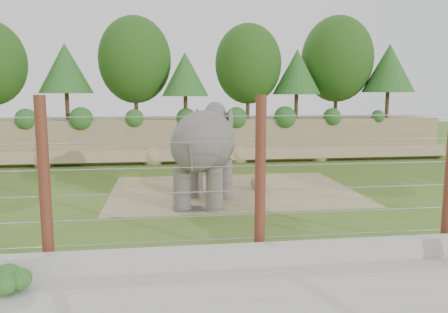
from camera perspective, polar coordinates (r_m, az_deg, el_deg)
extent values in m
plane|color=#42691E|center=(15.37, 1.01, -6.97)|extent=(90.00, 90.00, 0.00)
cube|color=#9B8260|center=(27.90, -3.06, 2.48)|extent=(30.00, 4.00, 2.50)
cube|color=#9B8260|center=(25.73, -2.62, -0.02)|extent=(30.00, 1.37, 1.07)
cylinder|color=#3F2B19|center=(27.77, -19.78, 6.20)|extent=(0.24, 0.24, 1.58)
sphere|color=#1A4310|center=(27.80, -20.00, 10.60)|extent=(3.60, 3.60, 3.60)
cylinder|color=#3F2B19|center=(27.72, -11.42, 6.88)|extent=(0.24, 0.24, 1.92)
sphere|color=#1A4310|center=(27.79, -11.58, 12.27)|extent=(4.40, 4.40, 4.40)
cylinder|color=#3F2B19|center=(26.51, -5.04, 6.39)|extent=(0.24, 0.24, 1.40)
sphere|color=#1A4310|center=(26.52, -5.09, 10.49)|extent=(3.20, 3.20, 3.20)
cylinder|color=#3F2B19|center=(27.97, 3.12, 6.93)|extent=(0.24, 0.24, 1.82)
sphere|color=#1A4310|center=(28.03, 3.16, 11.98)|extent=(4.16, 4.16, 4.16)
cylinder|color=#3F2B19|center=(28.12, 9.41, 6.52)|extent=(0.24, 0.24, 1.50)
sphere|color=#1A4310|center=(28.14, 9.51, 10.68)|extent=(3.44, 3.44, 3.44)
cylinder|color=#3F2B19|center=(30.06, 14.37, 6.97)|extent=(0.24, 0.24, 2.03)
sphere|color=#1A4310|center=(30.14, 14.56, 12.21)|extent=(4.64, 4.64, 4.64)
cylinder|color=#3F2B19|center=(30.25, 20.52, 6.35)|extent=(0.24, 0.24, 1.64)
sphere|color=#1A4310|center=(30.28, 20.73, 10.57)|extent=(3.76, 3.76, 3.76)
cube|color=#91835D|center=(18.32, 1.13, -4.45)|extent=(10.00, 7.00, 0.02)
cube|color=#262628|center=(15.39, -4.59, -6.84)|extent=(1.00, 0.60, 0.03)
sphere|color=gray|center=(18.41, 4.44, -3.39)|extent=(0.63, 0.63, 0.63)
cube|color=#B8B5AA|center=(10.62, 5.24, -12.64)|extent=(26.00, 0.35, 0.50)
cube|color=#B8B5AA|center=(8.95, 8.24, -18.57)|extent=(26.00, 4.00, 0.01)
cylinder|color=#502115|center=(10.72, -22.39, -3.31)|extent=(0.26, 0.26, 4.00)
cylinder|color=#502115|center=(10.61, 4.75, -2.82)|extent=(0.26, 0.26, 4.00)
cylinder|color=#97979D|center=(10.99, 4.66, -10.52)|extent=(20.00, 0.02, 0.02)
cylinder|color=#97979D|center=(10.82, 4.70, -7.50)|extent=(20.00, 0.02, 0.02)
cylinder|color=#97979D|center=(10.67, 4.74, -4.40)|extent=(20.00, 0.02, 0.02)
cylinder|color=#97979D|center=(10.56, 4.77, -1.22)|extent=(20.00, 0.02, 0.02)
cylinder|color=#97979D|center=(10.48, 4.81, 2.02)|extent=(20.00, 0.02, 0.02)
cylinder|color=#97979D|center=(10.43, 4.85, 5.30)|extent=(20.00, 0.02, 0.02)
sphere|color=#1C501B|center=(10.09, -25.72, -14.24)|extent=(0.60, 0.60, 0.60)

